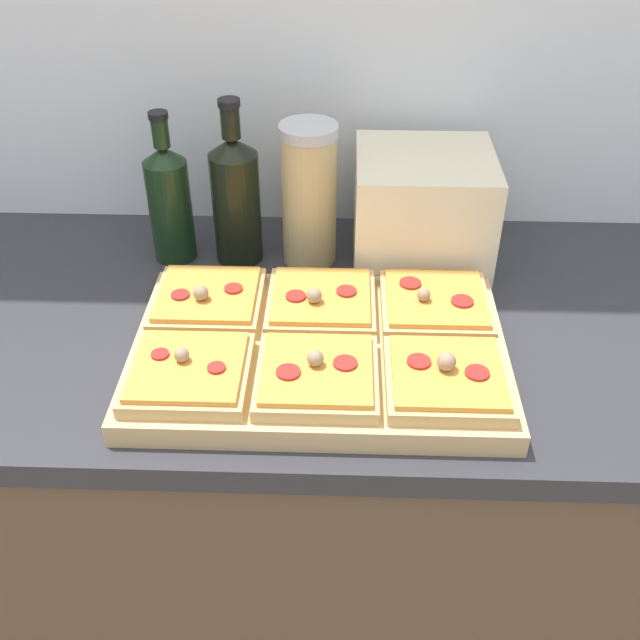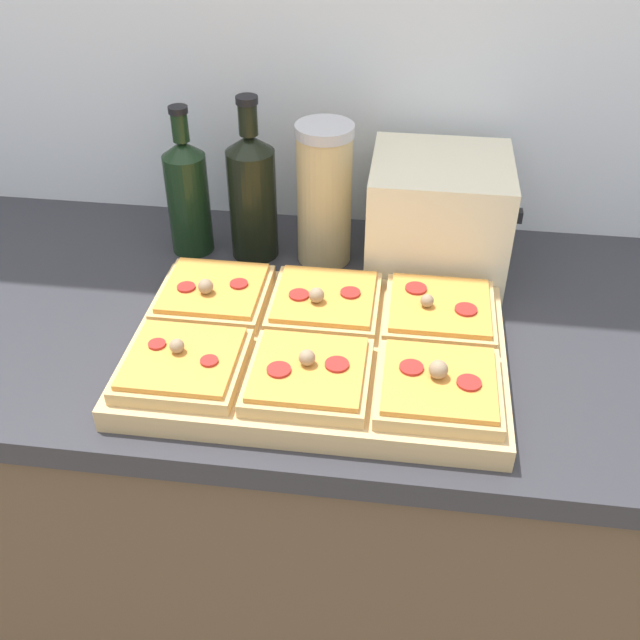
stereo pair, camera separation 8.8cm
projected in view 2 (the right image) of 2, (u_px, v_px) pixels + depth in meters
The scene contains 13 objects.
wall_back at pixel (343, 20), 1.27m from camera, with size 6.00×0.06×2.50m.
kitchen_counter at pixel (316, 496), 1.47m from camera, with size 2.63×0.67×0.89m.
cutting_board at pixel (317, 353), 1.10m from camera, with size 0.54×0.36×0.04m, color tan.
pizza_slice_back_left at pixel (214, 293), 1.17m from camera, with size 0.16×0.16×0.05m.
pizza_slice_back_center at pixel (325, 302), 1.15m from camera, with size 0.16×0.16×0.05m.
pizza_slice_back_right at pixel (439, 310), 1.13m from camera, with size 0.16×0.16×0.05m.
pizza_slice_front_left at pixel (183, 363), 1.03m from camera, with size 0.16×0.16×0.05m.
pizza_slice_front_center at pixel (309, 374), 1.01m from camera, with size 0.16×0.16×0.05m.
pizza_slice_front_right at pixel (439, 386), 0.99m from camera, with size 0.16×0.16×0.05m.
olive_oil_bottle at pixel (188, 194), 1.31m from camera, with size 0.07×0.07×0.27m.
wine_bottle at pixel (252, 194), 1.29m from camera, with size 0.08×0.08×0.29m.
grain_jar_tall at pixel (324, 195), 1.27m from camera, with size 0.10×0.10×0.25m.
toaster_oven at pixel (438, 216), 1.26m from camera, with size 0.25×0.22×0.20m.
Camera 2 is at (0.14, -0.64, 1.60)m, focal length 42.00 mm.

